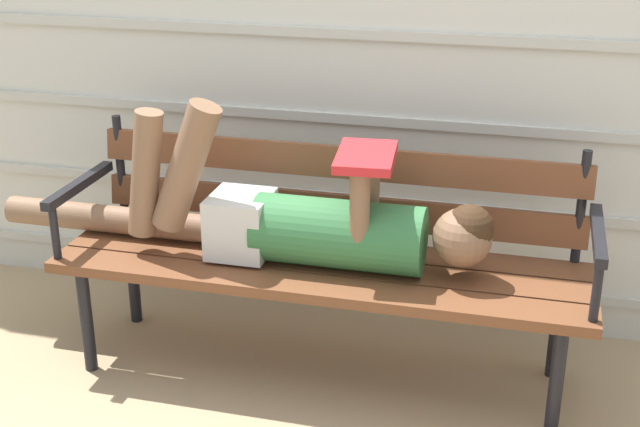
% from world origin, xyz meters
% --- Properties ---
extents(ground_plane, '(12.00, 12.00, 0.00)m').
position_xyz_m(ground_plane, '(0.00, 0.00, 0.00)').
color(ground_plane, tan).
extents(park_bench, '(1.80, 0.48, 0.81)m').
position_xyz_m(park_bench, '(-0.00, 0.14, 0.46)').
color(park_bench, brown).
rests_on(park_bench, ground).
extents(reclining_person, '(1.76, 0.27, 0.55)m').
position_xyz_m(reclining_person, '(-0.09, 0.07, 0.57)').
color(reclining_person, '#33703D').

